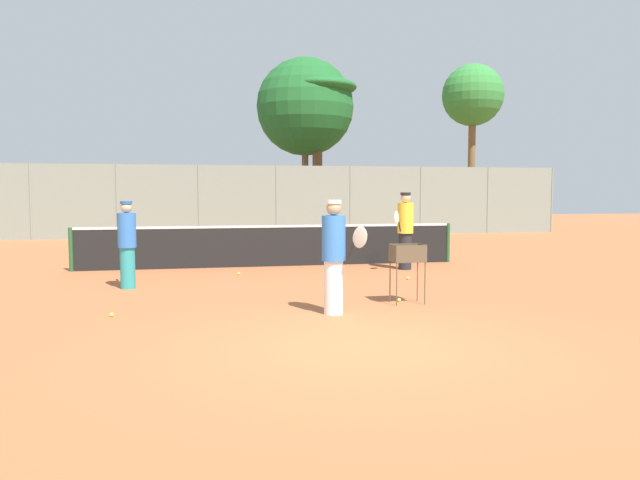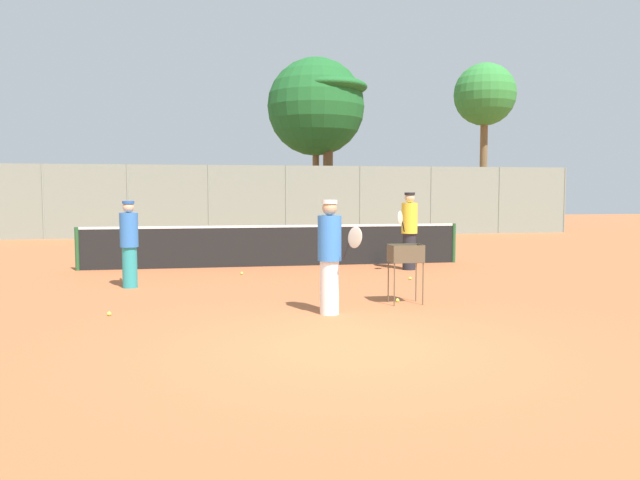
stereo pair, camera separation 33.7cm
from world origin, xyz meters
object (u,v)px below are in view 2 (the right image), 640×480
Objects in this scene: player_yellow_shirt at (330,255)px; ball_cart at (405,258)px; tennis_net at (276,245)px; player_red_cap at (129,243)px; player_white_outfit at (409,230)px; parked_car at (194,218)px.

player_yellow_shirt reaches higher than ball_cart.
player_red_cap is at bearing -137.21° from tennis_net.
parked_car is at bearing -119.35° from player_white_outfit.
player_red_cap is 1.70× the size of ball_cart.
player_white_outfit reaches higher than player_yellow_shirt.
player_yellow_shirt is 0.43× the size of parked_car.
player_white_outfit is 5.98m from player_yellow_shirt.
player_white_outfit is 1.06× the size of player_yellow_shirt.
player_yellow_shirt is (3.45, -3.41, 0.03)m from player_red_cap.
player_white_outfit reaches higher than player_red_cap.
player_yellow_shirt is (-3.03, -5.16, -0.05)m from player_white_outfit.
parked_car is (-5.50, 15.54, -0.33)m from player_white_outfit.
player_white_outfit is at bearing 116.49° from player_yellow_shirt.
ball_cart is (1.60, -5.78, 0.24)m from tennis_net.
ball_cart is 20.39m from parked_car.
parked_car is (-2.46, 20.70, -0.28)m from player_yellow_shirt.
parked_car is at bearing 153.73° from player_yellow_shirt.
tennis_net is 5.65× the size of player_red_cap.
player_white_outfit is (3.18, -1.31, 0.44)m from tennis_net.
player_yellow_shirt is at bearing -83.21° from parked_car.
ball_cart is 0.25× the size of parked_car.
player_yellow_shirt is 1.76× the size of ball_cart.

